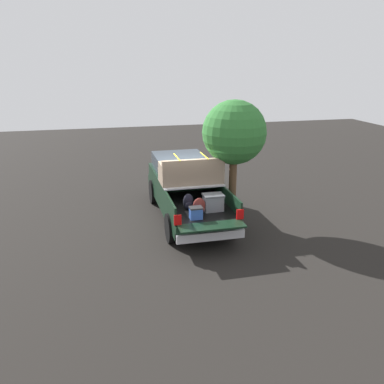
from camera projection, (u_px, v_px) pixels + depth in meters
The scene contains 3 objects.
ground_plane at pixel (188, 217), 13.61m from camera, with size 40.00×40.00×0.00m, color black.
pickup_truck at pixel (185, 187), 13.63m from camera, with size 6.05×2.06×2.23m.
tree_background at pixel (234, 133), 12.50m from camera, with size 2.02×2.02×3.95m.
Camera 1 is at (-12.33, 2.82, 5.08)m, focal length 37.47 mm.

